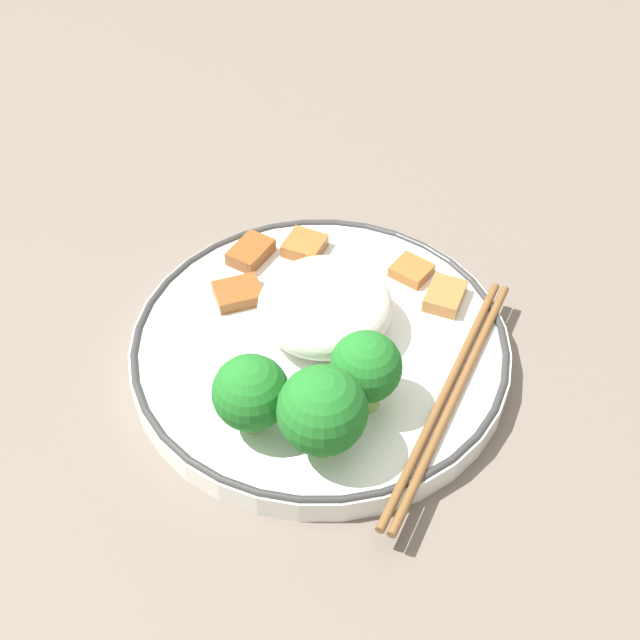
% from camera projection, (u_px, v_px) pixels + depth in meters
% --- Properties ---
extents(ground_plane, '(3.00, 3.00, 0.00)m').
position_uv_depth(ground_plane, '(320.00, 359.00, 0.58)').
color(ground_plane, '#665B51').
extents(plate, '(0.24, 0.24, 0.02)m').
position_uv_depth(plate, '(320.00, 349.00, 0.57)').
color(plate, white).
rests_on(plate, ground_plane).
extents(rice_mound, '(0.08, 0.09, 0.04)m').
position_uv_depth(rice_mound, '(325.00, 306.00, 0.56)').
color(rice_mound, white).
rests_on(rice_mound, plate).
extents(broccoli_back_left, '(0.04, 0.04, 0.05)m').
position_uv_depth(broccoli_back_left, '(251.00, 393.00, 0.50)').
color(broccoli_back_left, '#7FB756').
rests_on(broccoli_back_left, plate).
extents(broccoli_back_center, '(0.05, 0.05, 0.06)m').
position_uv_depth(broccoli_back_center, '(322.00, 411.00, 0.49)').
color(broccoli_back_center, '#7FB756').
rests_on(broccoli_back_center, plate).
extents(broccoli_back_right, '(0.04, 0.04, 0.05)m').
position_uv_depth(broccoli_back_right, '(366.00, 369.00, 0.51)').
color(broccoli_back_right, '#7FB756').
rests_on(broccoli_back_right, plate).
extents(meat_near_front, '(0.04, 0.04, 0.01)m').
position_uv_depth(meat_near_front, '(445.00, 296.00, 0.59)').
color(meat_near_front, '#9E6633').
rests_on(meat_near_front, plate).
extents(meat_near_left, '(0.03, 0.03, 0.01)m').
position_uv_depth(meat_near_left, '(238.00, 293.00, 0.59)').
color(meat_near_left, brown).
rests_on(meat_near_left, plate).
extents(meat_near_right, '(0.04, 0.04, 0.01)m').
position_uv_depth(meat_near_right, '(251.00, 252.00, 0.62)').
color(meat_near_right, brown).
rests_on(meat_near_right, plate).
extents(meat_near_back, '(0.04, 0.04, 0.01)m').
position_uv_depth(meat_near_back, '(305.00, 246.00, 0.63)').
color(meat_near_back, '#995B28').
rests_on(meat_near_back, plate).
extents(meat_on_rice_edge, '(0.04, 0.04, 0.01)m').
position_uv_depth(meat_on_rice_edge, '(325.00, 279.00, 0.60)').
color(meat_on_rice_edge, '#9E6633').
rests_on(meat_on_rice_edge, plate).
extents(meat_mid_left, '(0.03, 0.03, 0.01)m').
position_uv_depth(meat_mid_left, '(411.00, 270.00, 0.61)').
color(meat_mid_left, '#995B28').
rests_on(meat_mid_left, plate).
extents(chopsticks, '(0.16, 0.15, 0.01)m').
position_uv_depth(chopsticks, '(450.00, 395.00, 0.54)').
color(chopsticks, brown).
rests_on(chopsticks, plate).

